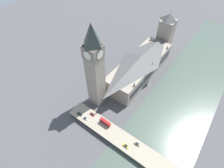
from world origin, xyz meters
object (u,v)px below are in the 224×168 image
object	(u,v)px
victoria_tower	(166,33)
clock_tower	(95,67)
car_northbound_lead	(80,114)
car_southbound_extra	(126,146)
car_southbound_mid	(137,144)
car_southbound_tail	(92,114)
parliament_hall	(140,65)
double_decker_bus_mid	(105,122)
road_bridge	(148,158)
car_northbound_tail	(85,118)

from	to	relation	value
victoria_tower	clock_tower	bearing A→B (deg)	83.41
car_northbound_lead	car_southbound_extra	xyz separation A→B (m)	(-48.12, -0.23, -0.02)
car_southbound_mid	car_southbound_tail	world-z (taller)	car_southbound_tail
parliament_hall	double_decker_bus_mid	world-z (taller)	parliament_hall
victoria_tower	car_southbound_mid	xyz separation A→B (m)	(-40.98, 130.92, -18.11)
clock_tower	car_southbound_mid	xyz separation A→B (m)	(-54.08, 17.55, -37.73)
clock_tower	victoria_tower	distance (m)	115.80
clock_tower	victoria_tower	world-z (taller)	clock_tower
car_northbound_lead	parliament_hall	bearing A→B (deg)	-99.46
road_bridge	car_southbound_tail	xyz separation A→B (m)	(56.96, -3.42, 1.57)
car_northbound_lead	car_southbound_mid	world-z (taller)	car_northbound_lead
car_northbound_lead	car_southbound_mid	bearing A→B (deg)	-172.95
double_decker_bus_mid	car_southbound_extra	xyz separation A→B (m)	(-24.47, 5.90, -1.94)
road_bridge	double_decker_bus_mid	xyz separation A→B (m)	(42.34, -3.02, 3.47)
car_northbound_tail	double_decker_bus_mid	bearing A→B (deg)	-159.30
parliament_hall	car_northbound_tail	distance (m)	80.66
car_northbound_lead	car_southbound_extra	size ratio (longest dim) A/B	1.03
double_decker_bus_mid	car_northbound_tail	bearing A→B (deg)	20.70
car_southbound_tail	car_southbound_extra	xyz separation A→B (m)	(-39.10, 6.30, -0.04)
parliament_hall	car_northbound_tail	size ratio (longest dim) A/B	20.43
double_decker_bus_mid	car_northbound_lead	distance (m)	24.50
parliament_hall	car_southbound_tail	xyz separation A→B (m)	(4.29, 73.30, -7.32)
car_northbound_lead	car_northbound_tail	world-z (taller)	car_northbound_lead
parliament_hall	car_northbound_tail	bearing A→B (deg)	85.37
road_bridge	double_decker_bus_mid	distance (m)	42.58
car_southbound_tail	clock_tower	bearing A→B (deg)	-63.43
double_decker_bus_mid	car_southbound_extra	world-z (taller)	double_decker_bus_mid
clock_tower	road_bridge	size ratio (longest dim) A/B	0.53
clock_tower	parliament_hall	bearing A→B (deg)	-103.32
parliament_hall	car_northbound_lead	bearing A→B (deg)	80.54
parliament_hall	car_southbound_extra	bearing A→B (deg)	113.62
car_northbound_tail	parliament_hall	bearing A→B (deg)	-94.63
car_northbound_lead	clock_tower	bearing A→B (deg)	-90.37
clock_tower	road_bridge	distance (m)	79.51
victoria_tower	car_southbound_extra	size ratio (longest dim) A/B	10.79
double_decker_bus_mid	car_northbound_lead	size ratio (longest dim) A/B	2.11
victoria_tower	car_southbound_mid	world-z (taller)	victoria_tower
car_southbound_extra	clock_tower	bearing A→B (deg)	-26.61
clock_tower	car_southbound_mid	world-z (taller)	clock_tower
double_decker_bus_mid	car_northbound_tail	distance (m)	18.09
car_northbound_lead	victoria_tower	bearing A→B (deg)	-95.50
victoria_tower	car_southbound_extra	world-z (taller)	victoria_tower
car_northbound_lead	car_southbound_mid	xyz separation A→B (m)	(-54.23, -6.71, -0.03)
road_bridge	car_southbound_mid	distance (m)	12.38
clock_tower	car_southbound_extra	size ratio (longest dim) A/B	17.18
parliament_hall	car_northbound_lead	world-z (taller)	parliament_hall
parliament_hall	car_southbound_extra	distance (m)	87.19
parliament_hall	double_decker_bus_mid	distance (m)	74.62
victoria_tower	car_southbound_extra	xyz separation A→B (m)	(-34.87, 137.39, -18.10)
parliament_hall	car_northbound_lead	xyz separation A→B (m)	(13.31, 79.83, -7.34)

